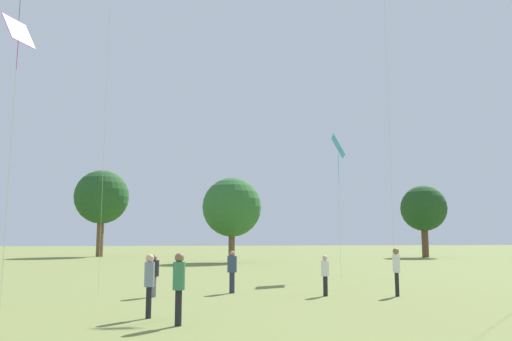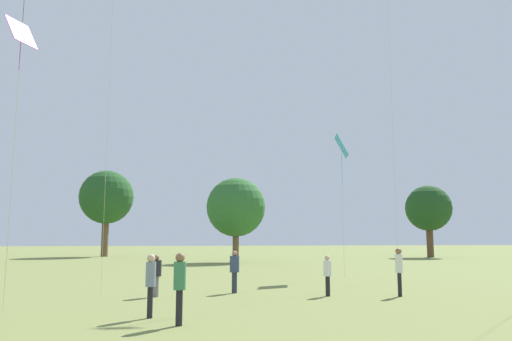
# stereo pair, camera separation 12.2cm
# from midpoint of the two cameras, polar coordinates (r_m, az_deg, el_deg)

# --- Properties ---
(person_standing_0) EXTENTS (0.46, 0.46, 1.57)m
(person_standing_0) POSITION_cam_midpoint_polar(r_m,az_deg,el_deg) (19.78, -11.16, -11.34)
(person_standing_0) COLOR slate
(person_standing_0) RESTS_ON ground
(person_standing_1) EXTENTS (0.54, 0.54, 1.70)m
(person_standing_1) POSITION_cam_midpoint_polar(r_m,az_deg,el_deg) (20.78, -2.30, -11.07)
(person_standing_1) COLOR #282D42
(person_standing_1) RESTS_ON ground
(person_standing_3) EXTENTS (0.36, 0.36, 1.76)m
(person_standing_3) POSITION_cam_midpoint_polar(r_m,az_deg,el_deg) (14.62, -11.71, -12.00)
(person_standing_3) COLOR black
(person_standing_3) RESTS_ON ground
(person_standing_4) EXTENTS (0.33, 0.33, 1.55)m
(person_standing_4) POSITION_cam_midpoint_polar(r_m,az_deg,el_deg) (19.86, 8.35, -11.38)
(person_standing_4) COLOR black
(person_standing_4) RESTS_ON ground
(person_standing_5) EXTENTS (0.28, 0.28, 1.83)m
(person_standing_5) POSITION_cam_midpoint_polar(r_m,az_deg,el_deg) (20.31, 16.20, -10.48)
(person_standing_5) COLOR black
(person_standing_5) RESTS_ON ground
(person_standing_6) EXTENTS (0.36, 0.36, 1.83)m
(person_standing_6) POSITION_cam_midpoint_polar(r_m,az_deg,el_deg) (13.24, -8.45, -12.39)
(person_standing_6) COLOR black
(person_standing_6) RESTS_ON ground
(kite_0) EXTENTS (0.91, 1.13, 9.35)m
(kite_0) POSITION_cam_midpoint_polar(r_m,az_deg,el_deg) (18.50, -25.10, 13.45)
(kite_0) COLOR #B738C6
(kite_0) RESTS_ON ground
(kite_5) EXTENTS (0.85, 0.72, 15.26)m
(kite_5) POSITION_cam_midpoint_polar(r_m,az_deg,el_deg) (30.23, -24.94, 16.05)
(kite_5) COLOR #1E2328
(kite_5) RESTS_ON ground
(kite_8) EXTENTS (0.98, 1.53, 8.25)m
(kite_8) POSITION_cam_midpoint_polar(r_m,az_deg,el_deg) (29.97, 9.85, 2.55)
(kite_8) COLOR #339EDB
(kite_8) RESTS_ON ground
(distant_tree_0) EXTENTS (5.54, 5.54, 7.90)m
(distant_tree_0) POSITION_cam_midpoint_polar(r_m,az_deg,el_deg) (47.15, -2.24, -4.24)
(distant_tree_0) COLOR brown
(distant_tree_0) RESTS_ON ground
(distant_tree_2) EXTENTS (6.62, 6.62, 10.62)m
(distant_tree_2) POSITION_cam_midpoint_polar(r_m,az_deg,el_deg) (64.80, -16.66, -2.98)
(distant_tree_2) COLOR brown
(distant_tree_2) RESTS_ON ground
(distant_tree_3) EXTENTS (5.39, 5.39, 8.48)m
(distant_tree_3) POSITION_cam_midpoint_polar(r_m,az_deg,el_deg) (62.95, 19.16, -4.13)
(distant_tree_3) COLOR brown
(distant_tree_3) RESTS_ON ground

